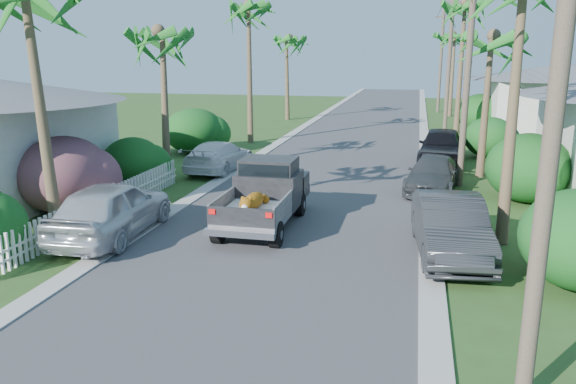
% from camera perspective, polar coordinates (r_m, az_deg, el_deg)
% --- Properties ---
extents(ground, '(120.00, 120.00, 0.00)m').
position_cam_1_polar(ground, '(12.26, -6.34, -11.77)').
color(ground, '#2F491B').
rests_on(ground, ground).
extents(road, '(8.00, 100.00, 0.02)m').
position_cam_1_polar(road, '(35.99, 6.81, 5.41)').
color(road, '#38383A').
rests_on(road, ground).
extents(curb_left, '(0.60, 100.00, 0.06)m').
position_cam_1_polar(curb_left, '(36.68, 0.09, 5.71)').
color(curb_left, '#A5A39E').
rests_on(curb_left, ground).
extents(curb_right, '(0.60, 100.00, 0.06)m').
position_cam_1_polar(curb_right, '(35.80, 13.69, 5.10)').
color(curb_right, '#A5A39E').
rests_on(curb_right, ground).
extents(pickup_truck, '(1.98, 5.12, 2.06)m').
position_cam_1_polar(pickup_truck, '(17.77, -2.16, -0.03)').
color(pickup_truck, black).
rests_on(pickup_truck, ground).
extents(parked_car_rn, '(2.12, 4.94, 1.58)m').
position_cam_1_polar(parked_car_rn, '(15.56, 16.15, -3.47)').
color(parked_car_rn, '#282A2D').
rests_on(parked_car_rn, ground).
extents(parked_car_rm, '(2.40, 4.67, 1.30)m').
position_cam_1_polar(parked_car_rm, '(22.76, 14.48, 1.72)').
color(parked_car_rm, '#34383A').
rests_on(parked_car_rm, ground).
extents(parked_car_rf, '(2.46, 5.21, 1.72)m').
position_cam_1_polar(parked_car_rf, '(28.47, 15.31, 4.50)').
color(parked_car_rf, black).
rests_on(parked_car_rf, ground).
extents(parked_car_ln, '(2.22, 5.07, 1.70)m').
position_cam_1_polar(parked_car_ln, '(17.23, -17.49, -1.69)').
color(parked_car_ln, silver).
rests_on(parked_car_ln, ground).
extents(parked_car_lf, '(2.25, 4.84, 1.37)m').
position_cam_1_polar(parked_car_lf, '(25.96, -7.02, 3.61)').
color(parked_car_lf, white).
rests_on(parked_car_lf, ground).
extents(palm_l_b, '(4.40, 4.40, 7.40)m').
position_cam_1_polar(palm_l_b, '(24.77, -12.78, 15.59)').
color(palm_l_b, brown).
rests_on(palm_l_b, ground).
extents(palm_l_c, '(4.40, 4.40, 9.20)m').
position_cam_1_polar(palm_l_c, '(33.93, -4.04, 18.35)').
color(palm_l_c, brown).
rests_on(palm_l_c, ground).
extents(palm_l_d, '(4.40, 4.40, 7.70)m').
position_cam_1_polar(palm_l_d, '(45.58, -0.11, 15.40)').
color(palm_l_d, brown).
rests_on(palm_l_d, ground).
extents(palm_r_b, '(4.40, 4.40, 7.20)m').
position_cam_1_polar(palm_r_b, '(25.57, 19.98, 14.61)').
color(palm_r_b, brown).
rests_on(palm_r_b, ground).
extents(palm_r_c, '(4.40, 4.40, 9.40)m').
position_cam_1_polar(palm_r_c, '(36.59, 17.56, 17.75)').
color(palm_r_c, brown).
rests_on(palm_r_c, ground).
extents(palm_r_d, '(4.40, 4.40, 8.00)m').
position_cam_1_polar(palm_r_d, '(50.50, 16.60, 15.04)').
color(palm_r_d, brown).
rests_on(palm_r_d, ground).
extents(shrub_l_b, '(3.00, 3.30, 2.60)m').
position_cam_1_polar(shrub_l_b, '(20.45, -21.80, 1.66)').
color(shrub_l_b, '#AA186C').
rests_on(shrub_l_b, ground).
extents(shrub_l_c, '(2.40, 2.64, 2.00)m').
position_cam_1_polar(shrub_l_c, '(23.64, -15.50, 2.96)').
color(shrub_l_c, '#154C16').
rests_on(shrub_l_c, ground).
extents(shrub_l_d, '(3.20, 3.52, 2.40)m').
position_cam_1_polar(shrub_l_d, '(31.00, -9.54, 6.17)').
color(shrub_l_d, '#154C16').
rests_on(shrub_l_d, ground).
extents(shrub_r_b, '(3.00, 3.30, 2.50)m').
position_cam_1_polar(shrub_r_b, '(22.16, 23.22, 2.28)').
color(shrub_r_b, '#154C16').
rests_on(shrub_r_b, ground).
extents(shrub_r_c, '(2.60, 2.86, 2.10)m').
position_cam_1_polar(shrub_r_c, '(30.93, 19.82, 5.24)').
color(shrub_r_c, '#154C16').
rests_on(shrub_r_c, ground).
extents(shrub_r_d, '(3.20, 3.52, 2.60)m').
position_cam_1_polar(shrub_r_d, '(40.82, 18.98, 7.59)').
color(shrub_r_d, '#154C16').
rests_on(shrub_r_d, ground).
extents(picket_fence, '(0.10, 11.00, 1.00)m').
position_cam_1_polar(picket_fence, '(19.26, -18.00, -1.18)').
color(picket_fence, white).
rests_on(picket_fence, ground).
extents(house_right_far, '(9.00, 8.00, 4.60)m').
position_cam_1_polar(house_right_far, '(41.57, 26.00, 8.19)').
color(house_right_far, silver).
rests_on(house_right_far, ground).
extents(utility_pole_a, '(1.60, 0.26, 9.00)m').
position_cam_1_polar(utility_pole_a, '(8.63, 25.54, 7.92)').
color(utility_pole_a, brown).
rests_on(utility_pole_a, ground).
extents(utility_pole_b, '(1.60, 0.26, 9.00)m').
position_cam_1_polar(utility_pole_b, '(23.48, 17.80, 11.60)').
color(utility_pole_b, brown).
rests_on(utility_pole_b, ground).
extents(utility_pole_c, '(1.60, 0.26, 9.00)m').
position_cam_1_polar(utility_pole_c, '(38.45, 16.04, 12.40)').
color(utility_pole_c, brown).
rests_on(utility_pole_c, ground).
extents(utility_pole_d, '(1.60, 0.26, 9.00)m').
position_cam_1_polar(utility_pole_d, '(53.44, 15.26, 12.74)').
color(utility_pole_d, brown).
rests_on(utility_pole_d, ground).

